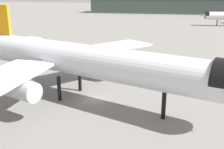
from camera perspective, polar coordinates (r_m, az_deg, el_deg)
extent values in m
plane|color=slate|center=(49.27, -3.83, -5.27)|extent=(900.00, 900.00, 0.00)
cylinder|color=silver|center=(48.10, -6.83, 3.15)|extent=(49.65, 18.87, 5.56)
cylinder|color=black|center=(38.23, 22.29, -0.99)|extent=(3.93, 6.08, 5.61)
cube|color=silver|center=(61.53, -1.40, 5.62)|extent=(19.14, 23.16, 0.44)
cylinder|color=#B7BAC1|center=(59.08, -1.86, 3.32)|extent=(7.57, 4.84, 3.06)
cylinder|color=#B7BAC1|center=(43.02, -19.03, -2.86)|extent=(7.57, 4.84, 3.06)
cube|color=orange|center=(62.59, -22.34, 9.33)|extent=(5.93, 2.16, 8.89)
cube|color=silver|center=(67.44, -18.43, 6.84)|extent=(6.77, 9.88, 0.33)
cylinder|color=black|center=(41.97, 10.81, -6.33)|extent=(0.67, 0.67, 4.45)
cylinder|color=black|center=(53.16, -6.77, -1.12)|extent=(0.67, 0.67, 4.45)
cylinder|color=black|center=(49.03, -11.05, -2.89)|extent=(0.67, 0.67, 4.45)
cone|color=silver|center=(168.26, 19.00, 11.62)|extent=(5.37, 4.92, 4.32)
cylinder|color=black|center=(168.39, 19.31, 11.71)|extent=(2.55, 4.68, 4.45)
cylinder|color=black|center=(169.88, 21.17, 10.10)|extent=(0.53, 0.53, 3.53)
cube|color=#475651|center=(261.91, 20.94, 13.11)|extent=(223.43, 36.14, 12.42)
cone|color=#F2600C|center=(82.48, 1.60, 4.12)|extent=(0.53, 0.53, 0.67)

